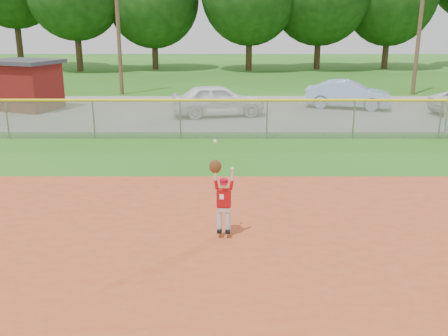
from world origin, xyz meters
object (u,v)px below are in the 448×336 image
Objects in this scene: car_white_a at (218,100)px; ballplayer at (223,197)px; utility_shed at (25,85)px; car_blue at (348,94)px.

ballplayer reaches higher than car_white_a.
ballplayer is at bearing 170.72° from car_white_a.
utility_shed is at bearing 122.77° from ballplayer.
ballplayer is (10.07, -15.63, -0.36)m from utility_shed.
car_white_a is at bearing 91.17° from ballplayer.
car_blue is 2.16× the size of ballplayer.
utility_shed is (-9.78, 1.79, 0.51)m from car_white_a.
ballplayer is at bearing -57.23° from utility_shed.
car_white_a is at bearing -10.34° from utility_shed.
utility_shed is at bearing 69.20° from car_white_a.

